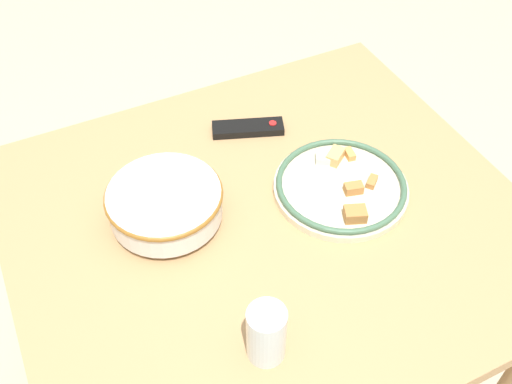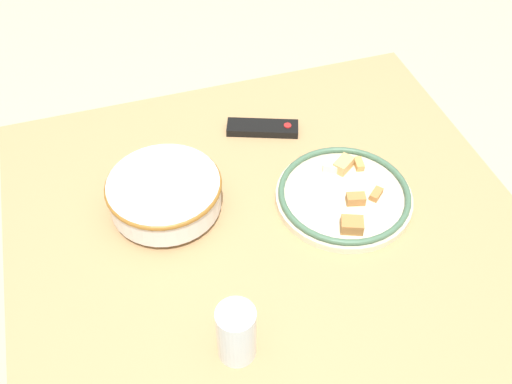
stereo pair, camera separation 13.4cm
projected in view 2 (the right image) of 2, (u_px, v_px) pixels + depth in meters
The scene contains 6 objects.
ground_plane at pixel (263, 375), 1.91m from camera, with size 8.00×8.00×0.00m, color #B7A88E.
dining_table at pixel (266, 244), 1.41m from camera, with size 1.14×1.02×0.77m.
noodle_bowl at pixel (165, 193), 1.33m from camera, with size 0.26×0.26×0.09m.
food_plate at pixel (345, 196), 1.37m from camera, with size 0.31×0.31×0.05m.
tv_remote at pixel (263, 128), 1.54m from camera, with size 0.19×0.12×0.02m.
drinking_glass at pixel (236, 333), 1.08m from camera, with size 0.07×0.07×0.13m.
Camera 2 is at (-0.29, -0.83, 1.80)m, focal length 42.00 mm.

